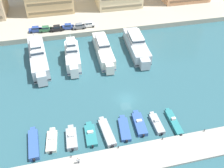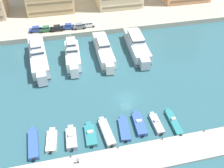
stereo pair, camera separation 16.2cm
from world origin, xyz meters
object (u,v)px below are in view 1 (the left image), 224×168
(motorboat_blue_far_left, at_px, (34,144))
(motorboat_teal_far_right, at_px, (174,122))
(yacht_silver_far_left, at_px, (38,56))
(motorboat_grey_mid_left, at_px, (72,138))
(car_black_mid_left, at_px, (57,28))
(motorboat_cream_left, at_px, (52,141))
(car_white_center_right, at_px, (89,24))
(car_grey_center, at_px, (79,26))
(motorboat_blue_center_right, at_px, (124,129))
(car_blue_far_left, at_px, (35,29))
(car_green_left, at_px, (45,29))
(yacht_ivory_mid_left, at_px, (103,50))
(yacht_white_left, at_px, (73,56))
(pedestrian_near_edge, at_px, (78,160))
(car_blue_center_left, at_px, (68,26))
(motorboat_teal_center_left, at_px, (91,135))
(motorboat_grey_right, at_px, (157,123))
(motorboat_blue_mid_right, at_px, (139,124))
(motorboat_grey_center, at_px, (107,132))
(yacht_silver_center_left, at_px, (136,45))

(motorboat_blue_far_left, xyz_separation_m, motorboat_teal_far_right, (29.11, -0.82, -0.13))
(yacht_silver_far_left, height_order, motorboat_blue_far_left, yacht_silver_far_left)
(motorboat_grey_mid_left, distance_m, car_black_mid_left, 44.23)
(motorboat_cream_left, bearing_deg, motorboat_grey_mid_left, -5.83)
(motorboat_cream_left, xyz_separation_m, car_white_center_right, (14.48, 44.13, 2.25))
(yacht_silver_far_left, distance_m, car_grey_center, 20.16)
(motorboat_cream_left, height_order, motorboat_grey_mid_left, motorboat_grey_mid_left)
(motorboat_blue_center_right, distance_m, car_blue_far_left, 48.24)
(car_green_left, bearing_deg, car_black_mid_left, -4.13)
(yacht_ivory_mid_left, bearing_deg, yacht_silver_far_left, 179.45)
(motorboat_cream_left, height_order, car_grey_center, car_grey_center)
(yacht_white_left, height_order, motorboat_blue_center_right, yacht_white_left)
(motorboat_blue_far_left, distance_m, car_grey_center, 46.13)
(yacht_white_left, relative_size, motorboat_grey_mid_left, 2.43)
(yacht_ivory_mid_left, distance_m, motorboat_cream_left, 32.68)
(yacht_ivory_mid_left, distance_m, pedestrian_near_edge, 36.54)
(car_black_mid_left, distance_m, car_blue_center_left, 3.70)
(yacht_white_left, distance_m, motorboat_teal_center_left, 26.97)
(yacht_silver_far_left, relative_size, yacht_white_left, 1.42)
(motorboat_blue_far_left, distance_m, motorboat_teal_far_right, 29.13)
(motorboat_grey_right, relative_size, car_blue_far_left, 1.54)
(car_blue_far_left, xyz_separation_m, pedestrian_near_edge, (7.51, -50.81, -1.18))
(motorboat_blue_far_left, relative_size, motorboat_blue_center_right, 1.13)
(motorboat_blue_mid_right, xyz_separation_m, motorboat_grey_right, (3.61, -0.73, -0.03))
(motorboat_blue_center_right, relative_size, car_white_center_right, 1.72)
(yacht_white_left, bearing_deg, motorboat_blue_far_left, -111.74)
(yacht_ivory_mid_left, relative_size, motorboat_blue_far_left, 2.44)
(motorboat_grey_mid_left, xyz_separation_m, motorboat_blue_mid_right, (14.37, 0.63, -0.06))
(motorboat_blue_center_right, height_order, pedestrian_near_edge, pedestrian_near_edge)
(yacht_silver_far_left, height_order, car_blue_far_left, yacht_silver_far_left)
(yacht_white_left, bearing_deg, motorboat_grey_center, -81.78)
(car_black_mid_left, xyz_separation_m, car_white_center_right, (10.67, 0.35, 0.00))
(car_blue_center_left, bearing_deg, motorboat_teal_far_right, -68.08)
(car_white_center_right, bearing_deg, car_grey_center, -171.14)
(motorboat_grey_center, bearing_deg, yacht_ivory_mid_left, 79.79)
(yacht_silver_center_left, relative_size, motorboat_grey_center, 2.56)
(motorboat_teal_far_right, height_order, car_blue_center_left, car_blue_center_left)
(motorboat_blue_center_right, height_order, motorboat_teal_far_right, motorboat_teal_far_right)
(yacht_white_left, xyz_separation_m, yacht_ivory_mid_left, (9.09, 1.68, -0.46))
(motorboat_blue_mid_right, height_order, pedestrian_near_edge, pedestrian_near_edge)
(motorboat_blue_far_left, bearing_deg, car_grey_center, 71.51)
(yacht_silver_center_left, height_order, car_green_left, yacht_silver_center_left)
(yacht_ivory_mid_left, height_order, motorboat_blue_mid_right, yacht_ivory_mid_left)
(motorboat_grey_right, bearing_deg, car_blue_far_left, 118.88)
(yacht_ivory_mid_left, distance_m, motorboat_grey_right, 29.39)
(motorboat_blue_far_left, relative_size, motorboat_blue_mid_right, 1.13)
(motorboat_blue_mid_right, height_order, car_grey_center, car_grey_center)
(yacht_ivory_mid_left, xyz_separation_m, motorboat_grey_center, (-5.18, -28.74, -1.45))
(yacht_silver_center_left, relative_size, motorboat_grey_right, 3.23)
(car_white_center_right, bearing_deg, yacht_white_left, -112.68)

